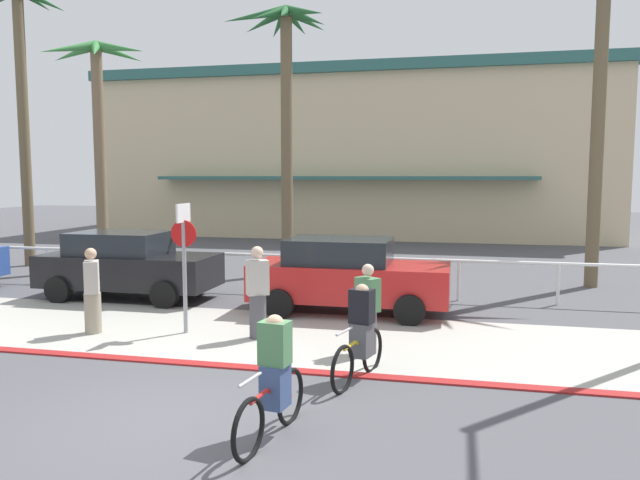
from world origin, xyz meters
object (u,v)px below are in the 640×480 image
object	(u,v)px
palm_tree_1	(20,62)
pedestrian_1	(92,294)
palm_tree_4	(604,31)
cyclist_red_0	(273,380)
car_red_2	(348,275)
pedestrian_2	(258,296)
car_black_1	(127,264)
cyclist_yellow_1	(360,335)
pedestrian_0	(367,313)
palm_tree_3	(285,72)
stop_sign_bike_lane	(184,249)
palm_tree_2	(98,104)

from	to	relation	value
palm_tree_1	pedestrian_1	size ratio (longest dim) A/B	5.54
palm_tree_4	cyclist_red_0	size ratio (longest dim) A/B	5.11
pedestrian_1	car_red_2	bearing A→B (deg)	32.84
cyclist_red_0	pedestrian_2	distance (m)	4.45
palm_tree_1	car_black_1	distance (m)	9.81
cyclist_yellow_1	pedestrian_0	bearing A→B (deg)	93.92
cyclist_yellow_1	pedestrian_0	distance (m)	1.37
car_black_1	cyclist_yellow_1	xyz separation A→B (m)	(6.72, -4.85, -0.18)
palm_tree_1	pedestrian_1	bearing A→B (deg)	-45.87
pedestrian_0	palm_tree_1	bearing A→B (deg)	148.60
palm_tree_1	palm_tree_4	bearing A→B (deg)	-0.30
palm_tree_4	pedestrian_1	world-z (taller)	palm_tree_4
cyclist_red_0	palm_tree_3	bearing A→B (deg)	105.30
stop_sign_bike_lane	pedestrian_2	bearing A→B (deg)	-2.06
cyclist_yellow_1	stop_sign_bike_lane	bearing A→B (deg)	152.84
palm_tree_3	pedestrian_0	xyz separation A→B (m)	(3.80, -8.12, -5.55)
palm_tree_2	cyclist_red_0	distance (m)	15.42
palm_tree_2	cyclist_red_0	size ratio (longest dim) A/B	4.10
palm_tree_3	pedestrian_0	size ratio (longest dim) A/B	5.20
palm_tree_4	cyclist_yellow_1	xyz separation A→B (m)	(-5.08, -9.19, -6.26)
stop_sign_bike_lane	car_red_2	size ratio (longest dim) A/B	0.58
car_red_2	cyclist_red_0	xyz separation A→B (m)	(0.33, -6.73, -0.18)
cyclist_red_0	car_black_1	bearing A→B (deg)	130.35
palm_tree_4	pedestrian_1	bearing A→B (deg)	-144.21
palm_tree_4	pedestrian_2	world-z (taller)	palm_tree_4
cyclist_yellow_1	pedestrian_2	xyz separation A→B (m)	(-2.27, 1.88, 0.13)
palm_tree_2	palm_tree_4	xyz separation A→B (m)	(15.13, 0.15, 1.56)
pedestrian_2	cyclist_red_0	bearing A→B (deg)	-69.00
palm_tree_1	palm_tree_2	world-z (taller)	palm_tree_1
stop_sign_bike_lane	palm_tree_4	size ratio (longest dim) A/B	0.28
palm_tree_1	palm_tree_4	distance (m)	18.15
car_red_2	pedestrian_1	world-z (taller)	pedestrian_1
cyclist_yellow_1	palm_tree_2	bearing A→B (deg)	138.03
palm_tree_4	pedestrian_0	size ratio (longest dim) A/B	5.83
stop_sign_bike_lane	cyclist_yellow_1	world-z (taller)	stop_sign_bike_lane
palm_tree_4	pedestrian_1	size ratio (longest dim) A/B	5.43
car_black_1	palm_tree_1	bearing A→B (deg)	145.07
palm_tree_3	cyclist_red_0	size ratio (longest dim) A/B	4.56
car_black_1	pedestrian_2	xyz separation A→B (m)	(4.46, -2.97, -0.04)
palm_tree_1	cyclist_red_0	world-z (taller)	palm_tree_1
cyclist_red_0	palm_tree_2	bearing A→B (deg)	129.66
pedestrian_2	stop_sign_bike_lane	bearing A→B (deg)	177.94
cyclist_yellow_1	pedestrian_1	world-z (taller)	pedestrian_1
pedestrian_1	palm_tree_1	bearing A→B (deg)	134.13
car_black_1	pedestrian_1	world-z (taller)	pedestrian_1
stop_sign_bike_lane	palm_tree_2	size ratio (longest dim) A/B	0.35
car_black_1	cyclist_red_0	distance (m)	9.35
palm_tree_1	car_red_2	world-z (taller)	palm_tree_1
palm_tree_3	pedestrian_1	xyz separation A→B (m)	(-1.66, -7.96, -5.49)
palm_tree_1	palm_tree_4	xyz separation A→B (m)	(18.15, -0.10, 0.05)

